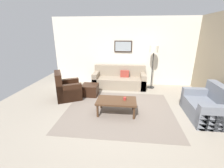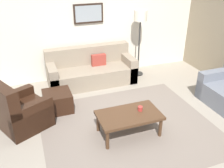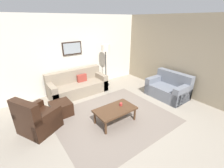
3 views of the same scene
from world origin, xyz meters
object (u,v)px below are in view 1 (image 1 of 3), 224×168
at_px(framed_artwork, 123,46).
at_px(coffee_table, 116,102).
at_px(couch_main, 119,80).
at_px(ottoman, 90,90).
at_px(armchair_leather, 66,90).
at_px(couch_loveseat, 210,107).
at_px(cup, 125,99).
at_px(lamp_standing, 154,54).

bearing_deg(framed_artwork, coffee_table, -91.07).
relative_size(couch_main, ottoman, 3.81).
height_order(armchair_leather, ottoman, armchair_leather).
relative_size(couch_loveseat, coffee_table, 1.22).
bearing_deg(coffee_table, couch_main, 91.49).
relative_size(coffee_table, cup, 13.07).
relative_size(couch_loveseat, ottoman, 2.40).
bearing_deg(cup, coffee_table, -170.85).
bearing_deg(couch_main, coffee_table, -88.51).
bearing_deg(coffee_table, framed_artwork, 88.93).
bearing_deg(cup, ottoman, 137.49).
bearing_deg(cup, framed_artwork, 93.85).
distance_m(armchair_leather, ottoman, 0.83).
distance_m(ottoman, coffee_table, 1.63).
height_order(ottoman, framed_artwork, framed_artwork).
height_order(couch_loveseat, ottoman, couch_loveseat).
distance_m(couch_loveseat, armchair_leather, 4.38).
relative_size(couch_loveseat, framed_artwork, 1.83).
distance_m(couch_main, lamp_standing, 1.72).
bearing_deg(ottoman, couch_loveseat, -18.13).
bearing_deg(coffee_table, lamp_standing, 61.08).
bearing_deg(couch_main, ottoman, -133.37).
xyz_separation_m(couch_loveseat, coffee_table, (-2.50, -0.05, 0.06)).
bearing_deg(armchair_leather, couch_main, 39.48).
xyz_separation_m(lamp_standing, framed_artwork, (-1.21, 0.40, 0.22)).
xyz_separation_m(couch_loveseat, framed_artwork, (-2.45, 2.63, 1.33)).
distance_m(couch_main, ottoman, 1.46).
relative_size(couch_main, framed_artwork, 2.91).
height_order(couch_loveseat, armchair_leather, armchair_leather).
bearing_deg(framed_artwork, cup, -86.15).
height_order(coffee_table, framed_artwork, framed_artwork).
height_order(lamp_standing, framed_artwork, framed_artwork).
bearing_deg(lamp_standing, couch_loveseat, -60.76).
relative_size(ottoman, lamp_standing, 0.33).
bearing_deg(framed_artwork, couch_main, -105.34).
distance_m(armchair_leather, framed_artwork, 2.92).
xyz_separation_m(coffee_table, cup, (0.23, 0.04, 0.09)).
distance_m(ottoman, lamp_standing, 2.82).
height_order(cup, lamp_standing, lamp_standing).
height_order(couch_main, cup, couch_main).
xyz_separation_m(armchair_leather, coffee_table, (1.80, -0.85, 0.05)).
bearing_deg(lamp_standing, couch_main, 179.76).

